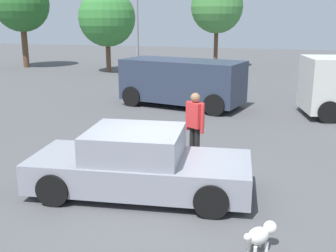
# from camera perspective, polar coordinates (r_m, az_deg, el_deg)

# --- Properties ---
(ground_plane) EXTENTS (80.00, 80.00, 0.00)m
(ground_plane) POSITION_cam_1_polar(r_m,az_deg,el_deg) (8.65, -1.80, -9.00)
(ground_plane) COLOR #515154
(sedan_foreground) EXTENTS (4.56, 2.31, 1.32)m
(sedan_foreground) POSITION_cam_1_polar(r_m,az_deg,el_deg) (8.41, -4.02, -5.30)
(sedan_foreground) COLOR gray
(sedan_foreground) RESTS_ON ground_plane
(dog) EXTENTS (0.49, 0.50, 0.44)m
(dog) POSITION_cam_1_polar(r_m,az_deg,el_deg) (6.70, 12.66, -14.27)
(dog) COLOR white
(dog) RESTS_ON ground_plane
(suv_dark) EXTENTS (5.03, 2.96, 1.84)m
(suv_dark) POSITION_cam_1_polar(r_m,az_deg,el_deg) (16.50, 1.95, 6.19)
(suv_dark) COLOR #2D384C
(suv_dark) RESTS_ON ground_plane
(pedestrian) EXTENTS (0.50, 0.41, 1.72)m
(pedestrian) POSITION_cam_1_polar(r_m,az_deg,el_deg) (10.12, 3.72, 0.71)
(pedestrian) COLOR black
(pedestrian) RESTS_ON ground_plane
(light_post_mid) EXTENTS (0.44, 0.44, 5.42)m
(light_post_mid) POSITION_cam_1_polar(r_m,az_deg,el_deg) (20.05, -4.31, 15.58)
(light_post_mid) COLOR gray
(light_post_mid) RESTS_ON ground_plane
(tree_back_left) EXTENTS (3.53, 3.53, 5.86)m
(tree_back_left) POSITION_cam_1_polar(r_m,az_deg,el_deg) (29.41, 6.74, 15.91)
(tree_back_left) COLOR brown
(tree_back_left) RESTS_ON ground_plane
(tree_back_right) EXTENTS (3.74, 3.74, 6.16)m
(tree_back_right) POSITION_cam_1_polar(r_m,az_deg,el_deg) (31.03, -19.49, 15.47)
(tree_back_right) COLOR brown
(tree_back_right) RESTS_ON ground_plane
(tree_far_right) EXTENTS (3.54, 3.54, 5.16)m
(tree_far_right) POSITION_cam_1_polar(r_m,az_deg,el_deg) (26.91, -8.37, 14.46)
(tree_far_right) COLOR brown
(tree_far_right) RESTS_ON ground_plane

